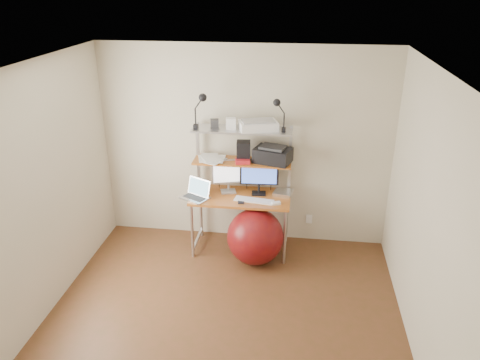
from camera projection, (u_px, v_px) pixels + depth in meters
The scene contains 20 objects.
room at pixel (220, 213), 4.16m from camera, with size 3.60×3.60×3.60m.
computer_desk at pixel (241, 178), 5.65m from camera, with size 1.20×0.60×1.57m.
wall_outlet at pixel (309, 219), 6.06m from camera, with size 0.08×0.01×0.12m, color white.
monitor_silver at pixel (228, 174), 5.71m from camera, with size 0.39×0.19×0.45m.
monitor_black at pixel (259, 176), 5.66m from camera, with size 0.47×0.14×0.47m.
laptop at pixel (197, 194), 5.63m from camera, with size 0.41×0.38×0.28m.
keyboard at pixel (254, 200), 5.55m from camera, with size 0.47×0.13×0.01m, color white.
mouse at pixel (276, 203), 5.47m from camera, with size 0.10×0.06×0.03m, color white.
mac_mini at pixel (283, 193), 5.72m from camera, with size 0.21×0.21×0.04m, color silver.
phone at pixel (241, 201), 5.53m from camera, with size 0.07×0.13×0.01m, color black.
printer at pixel (273, 155), 5.55m from camera, with size 0.49×0.40×0.20m.
nas_cube at pixel (244, 151), 5.60m from camera, with size 0.16×0.16×0.24m, color black.
red_box at pixel (243, 161), 5.55m from camera, with size 0.17×0.11×0.05m, color red.
scanner at pixel (258, 125), 5.43m from camera, with size 0.50×0.40×0.11m.
box_white at pixel (231, 124), 5.44m from camera, with size 0.11×0.10×0.13m, color white.
box_grey at pixel (215, 123), 5.51m from camera, with size 0.10×0.10×0.10m, color #2F2F32.
clip_lamp_left at pixel (201, 103), 5.34m from camera, with size 0.17×0.09×0.42m.
clip_lamp_right at pixel (278, 108), 5.26m from camera, with size 0.15×0.09×0.38m.
exercise_ball at pixel (255, 237), 5.57m from camera, with size 0.68×0.68×0.68m, color maroon.
paper_stack at pixel (211, 158), 5.67m from camera, with size 0.39×0.41×0.02m.
Camera 1 is at (0.66, -3.65, 3.18)m, focal length 35.00 mm.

